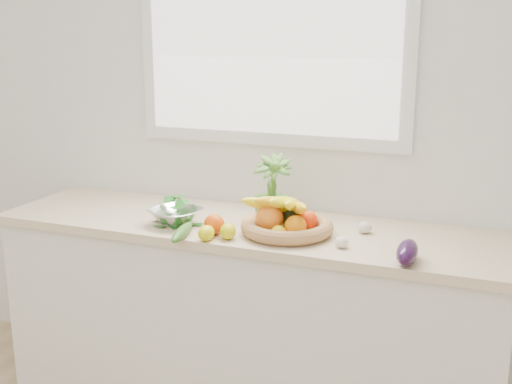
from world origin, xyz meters
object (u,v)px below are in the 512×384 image
at_px(apple, 299,227).
at_px(potted_herb, 272,191).
at_px(fruit_basket, 286,221).
at_px(cucumber, 182,232).
at_px(eggplant, 407,252).
at_px(colander_with_spinach, 175,211).

relative_size(apple, potted_herb, 0.24).
bearing_deg(fruit_basket, cucumber, -151.90).
height_order(eggplant, cucumber, eggplant).
bearing_deg(potted_herb, cucumber, -126.55).
relative_size(apple, eggplant, 0.37).
bearing_deg(potted_herb, apple, -40.69).
distance_m(eggplant, colander_with_spinach, 1.01).
height_order(potted_herb, colander_with_spinach, potted_herb).
bearing_deg(fruit_basket, potted_herb, 127.98).
height_order(fruit_basket, colander_with_spinach, fruit_basket).
bearing_deg(eggplant, fruit_basket, 162.63).
height_order(eggplant, colander_with_spinach, colander_with_spinach).
xyz_separation_m(eggplant, potted_herb, (-0.63, 0.31, 0.10)).
height_order(cucumber, potted_herb, potted_herb).
xyz_separation_m(cucumber, potted_herb, (0.26, 0.35, 0.12)).
distance_m(apple, potted_herb, 0.25).
distance_m(fruit_basket, colander_with_spinach, 0.49).
bearing_deg(fruit_basket, colander_with_spinach, -174.46).
bearing_deg(colander_with_spinach, eggplant, -6.48).
bearing_deg(potted_herb, eggplant, -26.16).
bearing_deg(eggplant, cucumber, -177.48).
bearing_deg(cucumber, fruit_basket, 28.10).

